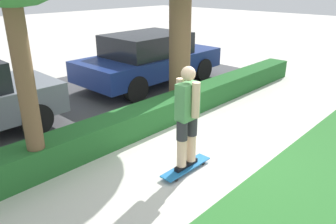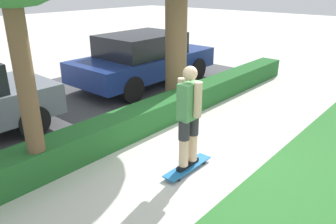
# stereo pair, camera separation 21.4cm
# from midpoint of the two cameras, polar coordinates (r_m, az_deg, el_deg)

# --- Properties ---
(ground_plane) EXTENTS (60.00, 60.00, 0.00)m
(ground_plane) POSITION_cam_midpoint_polar(r_m,az_deg,el_deg) (6.04, 4.63, -7.73)
(ground_plane) COLOR beige
(street_asphalt) EXTENTS (12.55, 5.00, 0.01)m
(street_asphalt) POSITION_cam_midpoint_polar(r_m,az_deg,el_deg) (8.94, -17.44, 1.35)
(street_asphalt) COLOR #474749
(street_asphalt) RESTS_ON ground_plane
(hedge_row) EXTENTS (12.55, 0.60, 0.54)m
(hedge_row) POSITION_cam_midpoint_polar(r_m,az_deg,el_deg) (6.88, -6.02, -1.45)
(hedge_row) COLOR #236028
(hedge_row) RESTS_ON ground_plane
(skateboard) EXTENTS (1.03, 0.24, 0.08)m
(skateboard) POSITION_cam_midpoint_polar(r_m,az_deg,el_deg) (5.58, 2.34, -9.52)
(skateboard) COLOR #1E6BAD
(skateboard) RESTS_ON ground_plane
(skater_person) EXTENTS (0.50, 0.44, 1.71)m
(skater_person) POSITION_cam_midpoint_polar(r_m,az_deg,el_deg) (5.16, 2.50, -0.65)
(skater_person) COLOR black
(skater_person) RESTS_ON skateboard
(parked_car_middle) EXTENTS (4.59, 2.05, 1.56)m
(parked_car_middle) POSITION_cam_midpoint_polar(r_m,az_deg,el_deg) (10.05, -4.83, 9.28)
(parked_car_middle) COLOR navy
(parked_car_middle) RESTS_ON ground_plane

